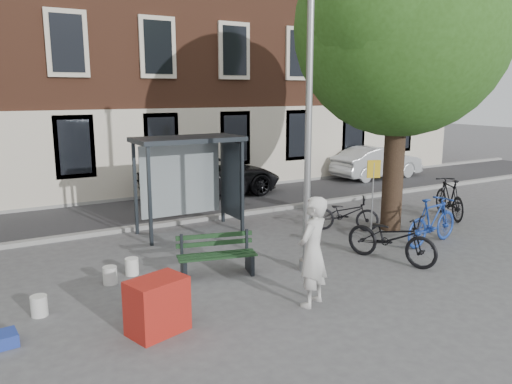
{
  "coord_description": "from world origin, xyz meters",
  "views": [
    {
      "loc": [
        -6.07,
        -8.31,
        3.8
      ],
      "look_at": [
        -0.11,
        1.95,
        1.4
      ],
      "focal_mm": 35.0,
      "sensor_mm": 36.0,
      "label": 1
    }
  ],
  "objects": [
    {
      "name": "bucket_b",
      "position": [
        -3.85,
        1.34,
        0.18
      ],
      "size": [
        0.32,
        0.32,
        0.36
      ],
      "primitive_type": "cylinder",
      "rotation": [
        0.0,
        0.0,
        0.16
      ],
      "color": "silver",
      "rests_on": "ground"
    },
    {
      "name": "curb_far",
      "position": [
        0.0,
        9.0,
        0.06
      ],
      "size": [
        40.0,
        0.25,
        0.12
      ],
      "primitive_type": "cube",
      "color": "gray",
      "rests_on": "ground"
    },
    {
      "name": "bike_c",
      "position": [
        2.0,
        -0.5,
        0.57
      ],
      "size": [
        1.42,
        2.29,
        1.13
      ],
      "primitive_type": "imported",
      "rotation": [
        0.0,
        0.0,
        0.34
      ],
      "color": "black",
      "rests_on": "ground"
    },
    {
      "name": "bus_shelter",
      "position": [
        -0.61,
        4.11,
        1.92
      ],
      "size": [
        2.85,
        1.45,
        2.62
      ],
      "color": "#1E2328",
      "rests_on": "ground"
    },
    {
      "name": "lamppost",
      "position": [
        0.0,
        0.0,
        2.78
      ],
      "size": [
        0.28,
        0.35,
        6.11
      ],
      "color": "#9EA0A3",
      "rests_on": "ground"
    },
    {
      "name": "bike_d",
      "position": [
        6.5,
        1.57,
        0.61
      ],
      "size": [
        1.48,
        2.07,
        1.23
      ],
      "primitive_type": "imported",
      "rotation": [
        0.0,
        0.0,
        2.64
      ],
      "color": "black",
      "rests_on": "ground"
    },
    {
      "name": "bench",
      "position": [
        -1.77,
        0.73,
        0.39
      ],
      "size": [
        1.72,
        0.91,
        0.84
      ],
      "rotation": [
        0.0,
        0.0,
        -0.25
      ],
      "color": "#1E2328",
      "rests_on": "ground"
    },
    {
      "name": "red_stand",
      "position": [
        -3.7,
        -1.11,
        0.45
      ],
      "size": [
        1.04,
        0.83,
        0.9
      ],
      "primitive_type": "cube",
      "rotation": [
        0.0,
        0.0,
        0.29
      ],
      "color": "#A41E15",
      "rests_on": "ground"
    },
    {
      "name": "building_row",
      "position": [
        0.0,
        13.0,
        7.0
      ],
      "size": [
        30.0,
        8.0,
        14.0
      ],
      "primitive_type": "cube",
      "color": "brown",
      "rests_on": "ground"
    },
    {
      "name": "notice_sign",
      "position": [
        3.0,
        1.21,
        1.52
      ],
      "size": [
        0.34,
        0.17,
        2.06
      ],
      "rotation": [
        0.0,
        0.0,
        -0.41
      ],
      "color": "#9EA0A3",
      "rests_on": "ground"
    },
    {
      "name": "car_dark",
      "position": [
        1.66,
        8.4,
        0.74
      ],
      "size": [
        5.46,
        2.73,
        1.49
      ],
      "primitive_type": "imported",
      "rotation": [
        0.0,
        0.0,
        1.52
      ],
      "color": "black",
      "rests_on": "ground"
    },
    {
      "name": "bucket_c",
      "position": [
        -3.32,
        1.63,
        0.18
      ],
      "size": [
        0.31,
        0.31,
        0.36
      ],
      "primitive_type": "cylinder",
      "rotation": [
        0.0,
        0.0,
        0.13
      ],
      "color": "white",
      "rests_on": "ground"
    },
    {
      "name": "bike_b",
      "position": [
        3.86,
        -0.06,
        0.61
      ],
      "size": [
        2.08,
        0.85,
        1.22
      ],
      "primitive_type": "imported",
      "rotation": [
        0.0,
        0.0,
        1.71
      ],
      "color": "navy",
      "rests_on": "ground"
    },
    {
      "name": "bucket_a",
      "position": [
        -5.27,
        0.49,
        0.18
      ],
      "size": [
        0.29,
        0.29,
        0.36
      ],
      "primitive_type": "cylinder",
      "rotation": [
        0.0,
        0.0,
        0.03
      ],
      "color": "silver",
      "rests_on": "ground"
    },
    {
      "name": "bike_a",
      "position": [
        2.79,
        2.03,
        0.48
      ],
      "size": [
        1.85,
        1.63,
        0.97
      ],
      "primitive_type": "imported",
      "rotation": [
        0.0,
        0.0,
        0.92
      ],
      "color": "black",
      "rests_on": "ground"
    },
    {
      "name": "curb_near",
      "position": [
        0.0,
        5.0,
        0.06
      ],
      "size": [
        40.0,
        0.25,
        0.12
      ],
      "primitive_type": "cube",
      "color": "gray",
      "rests_on": "ground"
    },
    {
      "name": "painter",
      "position": [
        -0.94,
        -1.49,
        1.0
      ],
      "size": [
        0.87,
        0.76,
        2.0
      ],
      "primitive_type": "imported",
      "rotation": [
        0.0,
        0.0,
        3.61
      ],
      "color": "silver",
      "rests_on": "ground"
    },
    {
      "name": "car_silver",
      "position": [
        9.65,
        8.01,
        0.71
      ],
      "size": [
        4.33,
        1.58,
        1.42
      ],
      "primitive_type": "imported",
      "rotation": [
        0.0,
        0.0,
        1.59
      ],
      "color": "#AFB2B7",
      "rests_on": "ground"
    },
    {
      "name": "tree_right",
      "position": [
        4.01,
        1.38,
        5.62
      ],
      "size": [
        5.76,
        5.6,
        8.2
      ],
      "color": "black",
      "rests_on": "ground"
    },
    {
      "name": "ground",
      "position": [
        0.0,
        0.0,
        0.0
      ],
      "size": [
        90.0,
        90.0,
        0.0
      ],
      "primitive_type": "plane",
      "color": "#4C4C4F",
      "rests_on": "ground"
    },
    {
      "name": "road",
      "position": [
        0.0,
        7.0,
        0.01
      ],
      "size": [
        40.0,
        4.0,
        0.01
      ],
      "primitive_type": "cube",
      "color": "#28282B",
      "rests_on": "ground"
    }
  ]
}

